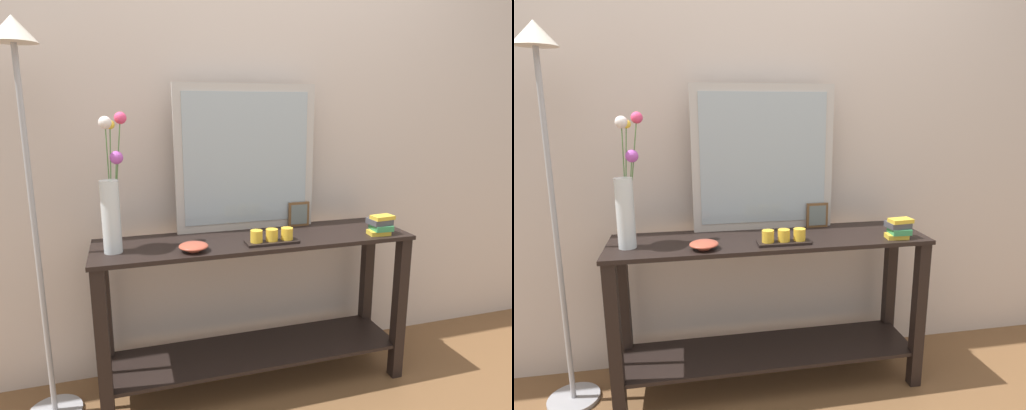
# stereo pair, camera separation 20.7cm
# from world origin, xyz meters

# --- Properties ---
(ground_plane) EXTENTS (7.00, 6.00, 0.02)m
(ground_plane) POSITION_xyz_m (0.00, 0.00, -0.01)
(ground_plane) COLOR brown
(wall_back) EXTENTS (6.40, 0.08, 2.70)m
(wall_back) POSITION_xyz_m (0.00, 0.32, 1.35)
(wall_back) COLOR beige
(wall_back) RESTS_ON ground
(console_table) EXTENTS (1.51, 0.40, 0.78)m
(console_table) POSITION_xyz_m (0.00, 0.00, 0.47)
(console_table) COLOR black
(console_table) RESTS_ON ground
(mirror_leaning) EXTENTS (0.71, 0.03, 0.73)m
(mirror_leaning) POSITION_xyz_m (-0.00, 0.17, 1.14)
(mirror_leaning) COLOR #B7B2AD
(mirror_leaning) RESTS_ON console_table
(tall_vase_left) EXTENTS (0.13, 0.17, 0.59)m
(tall_vase_left) POSITION_xyz_m (-0.65, -0.02, 1.01)
(tall_vase_left) COLOR silver
(tall_vase_left) RESTS_ON console_table
(candle_tray) EXTENTS (0.24, 0.09, 0.07)m
(candle_tray) POSITION_xyz_m (0.04, -0.11, 0.80)
(candle_tray) COLOR black
(candle_tray) RESTS_ON console_table
(picture_frame_small) EXTENTS (0.11, 0.01, 0.13)m
(picture_frame_small) POSITION_xyz_m (0.28, 0.14, 0.84)
(picture_frame_small) COLOR brown
(picture_frame_small) RESTS_ON console_table
(decorative_bowl) EXTENTS (0.13, 0.13, 0.04)m
(decorative_bowl) POSITION_xyz_m (-0.32, -0.12, 0.80)
(decorative_bowl) COLOR #B24C38
(decorative_bowl) RESTS_ON console_table
(book_stack) EXTENTS (0.13, 0.11, 0.10)m
(book_stack) POSITION_xyz_m (0.60, -0.12, 0.83)
(book_stack) COLOR gold
(book_stack) RESTS_ON console_table
(floor_lamp) EXTENTS (0.24, 0.24, 1.73)m
(floor_lamp) POSITION_xyz_m (-0.96, 0.03, 1.17)
(floor_lamp) COLOR #9E9EA3
(floor_lamp) RESTS_ON ground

